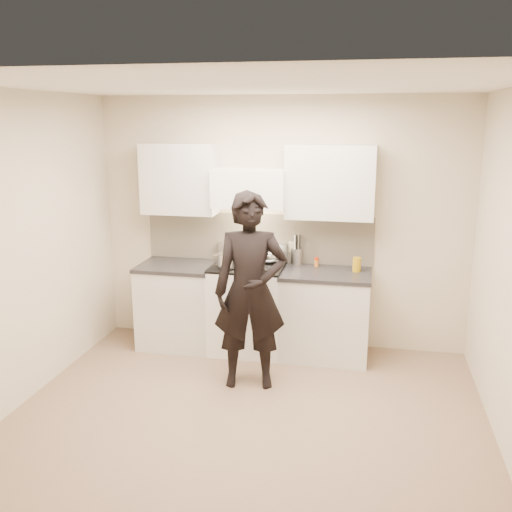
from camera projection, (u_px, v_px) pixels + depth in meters
The scene contains 11 objects.
ground_plane at pixel (247, 417), 4.83m from camera, with size 4.00×4.00×0.00m, color #80644D.
room_shell at pixel (249, 223), 4.81m from camera, with size 4.04×3.54×2.70m.
stove at pixel (248, 308), 6.13m from camera, with size 0.76×0.65×0.96m.
counter_right at pixel (325, 314), 5.97m from camera, with size 0.92×0.67×0.92m.
counter_left at pixel (179, 304), 6.28m from camera, with size 0.82×0.67×0.92m.
wok at pixel (268, 254), 6.07m from camera, with size 0.34×0.40×0.27m.
stock_pot at pixel (227, 260), 5.90m from camera, with size 0.30×0.23×0.14m.
utensil_crock at pixel (297, 255), 6.14m from camera, with size 0.12×0.12×0.33m.
spice_jar at pixel (317, 262), 6.06m from camera, with size 0.04×0.04×0.10m.
oil_glass at pixel (357, 264), 5.86m from camera, with size 0.09×0.09×0.15m.
person at pixel (250, 291), 5.22m from camera, with size 0.67×0.44×1.84m, color black.
Camera 1 is at (0.95, -4.26, 2.47)m, focal length 40.00 mm.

